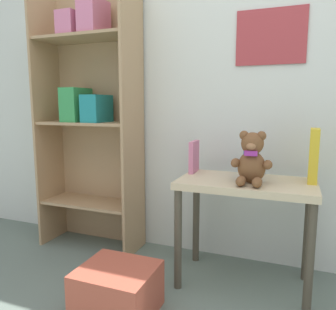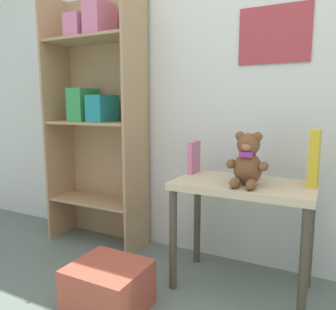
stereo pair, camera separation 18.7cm
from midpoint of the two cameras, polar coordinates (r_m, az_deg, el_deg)
wall_back at (r=2.02m, az=10.25°, el=17.09°), size 4.80×0.07×2.50m
bookshelf_side at (r=2.25m, az=-15.57°, el=7.92°), size 0.67×0.29×1.67m
display_table at (r=1.73m, az=10.38°, el=-7.38°), size 0.68×0.39×0.57m
teddy_bear at (r=1.62m, az=11.19°, el=-0.87°), size 0.20×0.18×0.26m
book_standing_pink at (r=1.87m, az=1.71°, el=-0.31°), size 0.03×0.14×0.18m
book_standing_blue at (r=1.78m, az=11.12°, el=-0.73°), size 0.05×0.14×0.19m
book_standing_yellow at (r=1.74m, az=21.28°, el=-0.12°), size 0.05×0.14×0.27m
storage_bin at (r=1.65m, az=-12.28°, el=-22.15°), size 0.34×0.31×0.22m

